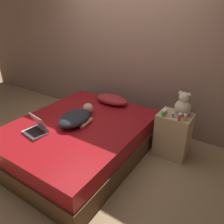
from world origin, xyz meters
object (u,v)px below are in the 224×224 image
Objects in this scene: person_lying at (77,117)px; laptop at (37,129)px; bottle_blue at (173,115)px; bottle_green at (163,113)px; bottle_orange at (165,111)px; bottle_red at (179,117)px; pillow at (112,100)px; teddy_bear at (183,105)px; bottle_amber at (185,117)px.

person_lying is 0.55m from laptop.
laptop is 5.18× the size of bottle_blue.
person_lying is at bearing -151.24° from bottle_green.
person_lying is 2.13× the size of laptop.
bottle_orange is 0.64× the size of bottle_red.
bottle_blue is at bearing -9.86° from pillow.
bottle_blue is at bearing -117.34° from teddy_bear.
laptop is 1.79m from bottle_blue.
bottle_green is at bearing 48.89° from laptop.
laptop reaches higher than bottle_amber.
pillow is 1.78× the size of teddy_bear.
bottle_blue is 0.11m from bottle_red.
laptop is 1.84m from bottle_red.
person_lying is 8.42× the size of bottle_green.
bottle_red is (-0.06, -0.06, 0.01)m from bottle_amber.
bottle_amber is 0.28m from bottle_orange.
pillow is 6.67× the size of bottle_amber.
bottle_blue is 0.16m from bottle_amber.
bottle_blue reaches higher than person_lying.
pillow is 1.20m from teddy_bear.
bottle_amber is 1.03× the size of bottle_green.
laptop is at bearing -141.92° from bottle_blue.
teddy_bear is at bearing 26.29° from bottle_orange.
bottle_amber is at bearing 18.11° from person_lying.
bottle_blue is at bearing -178.69° from bottle_amber.
bottle_green is (1.04, 0.57, 0.11)m from person_lying.
bottle_green is at bearing -160.49° from bottle_blue.
bottle_blue is (1.41, 1.10, 0.12)m from laptop.
bottle_orange is (-0.01, 0.08, -0.01)m from bottle_green.
bottle_green reaches higher than pillow.
bottle_red reaches higher than person_lying.
pillow is at bearing 79.19° from person_lying.
bottle_blue is (-0.07, -0.14, -0.11)m from teddy_bear.
teddy_bear reaches higher than bottle_red.
pillow is 0.80m from person_lying.
laptop is 3.19× the size of bottle_red.
teddy_bear is 4.89× the size of bottle_orange.
bottle_red reaches higher than bottle_green.
bottle_amber is 0.83× the size of bottle_red.
pillow is 1.12m from bottle_blue.
teddy_bear is 5.07× the size of bottle_blue.
bottle_orange reaches higher than pillow.
bottle_green reaches higher than bottle_blue.
bottle_amber reaches higher than pillow.
bottle_amber is at bearing -8.48° from pillow.
bottle_green is at bearing 21.79° from person_lying.
person_lying is 1.38m from bottle_red.
teddy_bear is 0.25m from bottle_orange.
bottle_orange is (-0.12, 0.04, 0.00)m from bottle_blue.
bottle_red is at bearing -23.10° from bottle_orange.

